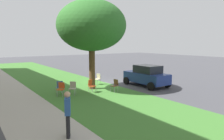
{
  "coord_description": "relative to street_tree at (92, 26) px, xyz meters",
  "views": [
    {
      "loc": [
        -14.47,
        10.02,
        3.38
      ],
      "look_at": [
        -1.65,
        0.99,
        1.36
      ],
      "focal_mm": 33.96,
      "sensor_mm": 36.0,
      "label": 1
    }
  ],
  "objects": [
    {
      "name": "pedestrian_0",
      "position": [
        -6.6,
        4.78,
        -3.67
      ],
      "size": [
        0.41,
        0.34,
        1.69
      ],
      "color": "black",
      "rests_on": "ground"
    },
    {
      "name": "ground",
      "position": [
        1.03,
        -2.35,
        -4.59
      ],
      "size": [
        80.0,
        80.0,
        0.0
      ],
      "primitive_type": "plane",
      "color": "#424247"
    },
    {
      "name": "chair_3",
      "position": [
        -0.97,
        0.62,
        -4.07
      ],
      "size": [
        0.55,
        0.54,
        0.88
      ],
      "color": "#C64C1E",
      "rests_on": "ground"
    },
    {
      "name": "sidewalk_strip",
      "position": [
        1.03,
        5.25,
        -4.59
      ],
      "size": [
        48.0,
        2.8,
        0.01
      ],
      "primitive_type": "cube",
      "color": "#ADA89E",
      "rests_on": "ground"
    },
    {
      "name": "chair_1",
      "position": [
        1.17,
        -1.18,
        -4.07
      ],
      "size": [
        0.51,
        0.51,
        0.88
      ],
      "color": "beige",
      "rests_on": "ground"
    },
    {
      "name": "parked_car",
      "position": [
        -1.6,
        -3.98,
        -3.75
      ],
      "size": [
        3.7,
        1.92,
        1.65
      ],
      "color": "navy",
      "rests_on": "ground"
    },
    {
      "name": "chair_0",
      "position": [
        -0.76,
        2.72,
        -4.07
      ],
      "size": [
        0.59,
        0.59,
        0.88
      ],
      "color": "#C64C1E",
      "rests_on": "ground"
    },
    {
      "name": "chair_5",
      "position": [
        -0.96,
        2.01,
        -4.07
      ],
      "size": [
        0.59,
        0.59,
        0.88
      ],
      "color": "#ADA393",
      "rests_on": "ground"
    },
    {
      "name": "street_tree",
      "position": [
        0.0,
        0.0,
        0.0
      ],
      "size": [
        4.97,
        4.97,
        6.45
      ],
      "color": "brown",
      "rests_on": "ground"
    },
    {
      "name": "chair_4",
      "position": [
        -0.16,
        2.59,
        -4.07
      ],
      "size": [
        0.47,
        0.46,
        0.88
      ],
      "color": "#335184",
      "rests_on": "ground"
    },
    {
      "name": "grass_verge",
      "position": [
        1.03,
        0.85,
        -4.59
      ],
      "size": [
        48.0,
        6.0,
        0.01
      ],
      "primitive_type": "cube",
      "color": "#3D752D",
      "rests_on": "ground"
    },
    {
      "name": "chair_2",
      "position": [
        -1.84,
        -0.75,
        -4.07
      ],
      "size": [
        0.49,
        0.49,
        0.88
      ],
      "color": "brown",
      "rests_on": "ground"
    }
  ]
}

